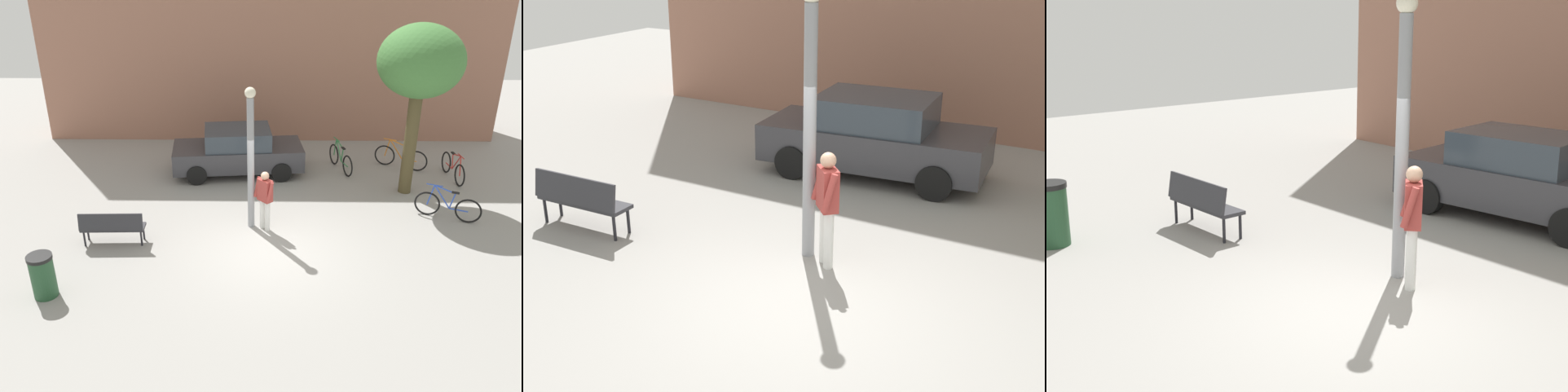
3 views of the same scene
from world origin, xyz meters
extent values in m
plane|color=gray|center=(0.00, 0.00, 0.00)|extent=(36.00, 36.00, 0.00)
cylinder|color=gray|center=(-0.52, 1.27, 1.79)|extent=(0.18, 0.18, 3.58)
sphere|color=#F2EACC|center=(-0.52, 1.27, 3.70)|extent=(0.28, 0.28, 0.28)
cylinder|color=white|center=(-0.08, 1.05, 0.42)|extent=(0.14, 0.14, 0.85)
cylinder|color=white|center=(-0.22, 1.19, 0.42)|extent=(0.14, 0.14, 0.85)
cube|color=#9E3833|center=(-0.15, 1.12, 1.15)|extent=(0.43, 0.44, 0.60)
sphere|color=tan|center=(-0.15, 1.12, 1.56)|extent=(0.22, 0.22, 0.22)
cylinder|color=#9E3833|center=(-0.02, 0.90, 1.18)|extent=(0.23, 0.22, 0.55)
cylinder|color=#9E3833|center=(-0.36, 1.27, 1.18)|extent=(0.23, 0.22, 0.55)
cube|color=#2D2D33|center=(-4.01, 0.33, 0.45)|extent=(1.61, 0.49, 0.06)
cube|color=#2D2D33|center=(-4.00, 0.14, 0.70)|extent=(1.60, 0.18, 0.44)
cylinder|color=black|center=(-4.73, 0.47, 0.21)|extent=(0.05, 0.05, 0.42)
cylinder|color=black|center=(-3.29, 0.52, 0.21)|extent=(0.05, 0.05, 0.42)
cylinder|color=black|center=(-4.72, 0.15, 0.21)|extent=(0.05, 0.05, 0.42)
cylinder|color=black|center=(-3.28, 0.20, 0.21)|extent=(0.05, 0.05, 0.42)
cube|color=#38383D|center=(-1.07, 4.91, 0.62)|extent=(4.35, 2.13, 0.70)
cube|color=#333D47|center=(-1.07, 4.91, 1.25)|extent=(2.25, 1.77, 0.60)
cylinder|color=black|center=(-2.50, 5.56, 0.32)|extent=(0.66, 0.29, 0.64)
cylinder|color=black|center=(-2.33, 3.97, 0.32)|extent=(0.66, 0.29, 0.64)
cylinder|color=#234C2D|center=(-4.93, -1.93, 0.47)|extent=(0.52, 0.52, 0.94)
cylinder|color=black|center=(-4.93, -1.93, 0.98)|extent=(0.54, 0.54, 0.08)
camera|label=1|loc=(-0.05, -11.48, 7.11)|focal=36.80mm
camera|label=2|loc=(3.77, -6.74, 4.53)|focal=47.59mm
camera|label=3|loc=(5.79, -5.63, 3.67)|focal=48.66mm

